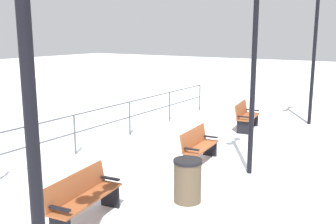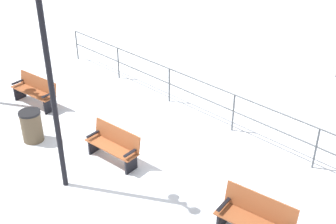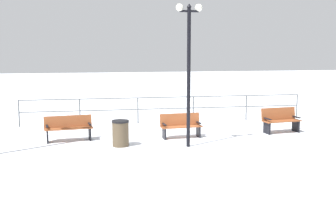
{
  "view_description": "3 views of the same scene",
  "coord_description": "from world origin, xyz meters",
  "px_view_note": "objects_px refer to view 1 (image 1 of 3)",
  "views": [
    {
      "loc": [
        4.63,
        -8.69,
        3.32
      ],
      "look_at": [
        -1.17,
        0.48,
        1.12
      ],
      "focal_mm": 41.92,
      "sensor_mm": 36.0,
      "label": 1
    },
    {
      "loc": [
        5.43,
        7.18,
        6.39
      ],
      "look_at": [
        -1.54,
        0.29,
        0.85
      ],
      "focal_mm": 46.16,
      "sensor_mm": 36.0,
      "label": 2
    },
    {
      "loc": [
        15.03,
        -3.18,
        3.3
      ],
      "look_at": [
        -1.94,
        -0.12,
        0.65
      ],
      "focal_mm": 45.63,
      "sensor_mm": 36.0,
      "label": 3
    }
  ],
  "objects_px": {
    "bench_third": "(246,116)",
    "bench_nearest": "(83,197)",
    "lamppost_middle": "(255,45)",
    "bench_second": "(198,145)",
    "trash_bin": "(188,180)",
    "lamppost_far": "(316,30)",
    "lamppost_near": "(23,2)"
  },
  "relations": [
    {
      "from": "lamppost_middle",
      "to": "lamppost_far",
      "type": "relative_size",
      "value": 0.95
    },
    {
      "from": "lamppost_near",
      "to": "lamppost_middle",
      "type": "height_order",
      "value": "lamppost_near"
    },
    {
      "from": "bench_second",
      "to": "trash_bin",
      "type": "height_order",
      "value": "bench_second"
    },
    {
      "from": "bench_nearest",
      "to": "bench_third",
      "type": "height_order",
      "value": "bench_third"
    },
    {
      "from": "lamppost_near",
      "to": "bench_second",
      "type": "bearing_deg",
      "value": 102.84
    },
    {
      "from": "bench_nearest",
      "to": "bench_second",
      "type": "height_order",
      "value": "bench_nearest"
    },
    {
      "from": "bench_nearest",
      "to": "lamppost_far",
      "type": "bearing_deg",
      "value": 73.61
    },
    {
      "from": "lamppost_middle",
      "to": "lamppost_far",
      "type": "distance_m",
      "value": 6.13
    },
    {
      "from": "bench_second",
      "to": "lamppost_far",
      "type": "bearing_deg",
      "value": 71.64
    },
    {
      "from": "bench_third",
      "to": "lamppost_far",
      "type": "relative_size",
      "value": 0.32
    },
    {
      "from": "bench_nearest",
      "to": "bench_third",
      "type": "bearing_deg",
      "value": 83.25
    },
    {
      "from": "lamppost_near",
      "to": "lamppost_far",
      "type": "relative_size",
      "value": 1.08
    },
    {
      "from": "lamppost_far",
      "to": "bench_nearest",
      "type": "bearing_deg",
      "value": -98.96
    },
    {
      "from": "lamppost_near",
      "to": "lamppost_middle",
      "type": "xyz_separation_m",
      "value": [
        -0.0,
        6.18,
        -0.55
      ]
    },
    {
      "from": "lamppost_far",
      "to": "bench_second",
      "type": "bearing_deg",
      "value": -103.18
    },
    {
      "from": "lamppost_far",
      "to": "trash_bin",
      "type": "distance_m",
      "value": 8.86
    },
    {
      "from": "bench_third",
      "to": "lamppost_far",
      "type": "height_order",
      "value": "lamppost_far"
    },
    {
      "from": "lamppost_middle",
      "to": "bench_nearest",
      "type": "bearing_deg",
      "value": -111.87
    },
    {
      "from": "lamppost_middle",
      "to": "trash_bin",
      "type": "xyz_separation_m",
      "value": [
        -0.46,
        -2.21,
        -2.61
      ]
    },
    {
      "from": "bench_nearest",
      "to": "trash_bin",
      "type": "relative_size",
      "value": 1.95
    },
    {
      "from": "bench_third",
      "to": "lamppost_far",
      "type": "distance_m",
      "value": 3.96
    },
    {
      "from": "bench_nearest",
      "to": "bench_third",
      "type": "distance_m",
      "value": 8.0
    },
    {
      "from": "lamppost_near",
      "to": "trash_bin",
      "type": "relative_size",
      "value": 6.06
    },
    {
      "from": "bench_second",
      "to": "lamppost_near",
      "type": "distance_m",
      "value": 7.12
    },
    {
      "from": "bench_nearest",
      "to": "lamppost_near",
      "type": "distance_m",
      "value": 4.15
    },
    {
      "from": "bench_second",
      "to": "lamppost_middle",
      "type": "xyz_separation_m",
      "value": [
        1.42,
        -0.05,
        2.59
      ]
    },
    {
      "from": "bench_second",
      "to": "lamppost_middle",
      "type": "relative_size",
      "value": 0.33
    },
    {
      "from": "lamppost_far",
      "to": "lamppost_middle",
      "type": "bearing_deg",
      "value": -90.0
    },
    {
      "from": "trash_bin",
      "to": "bench_second",
      "type": "bearing_deg",
      "value": 113.01
    },
    {
      "from": "bench_second",
      "to": "trash_bin",
      "type": "xyz_separation_m",
      "value": [
        0.96,
        -2.26,
        -0.02
      ]
    },
    {
      "from": "bench_third",
      "to": "bench_nearest",
      "type": "bearing_deg",
      "value": -97.84
    },
    {
      "from": "bench_nearest",
      "to": "lamppost_far",
      "type": "distance_m",
      "value": 10.61
    }
  ]
}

